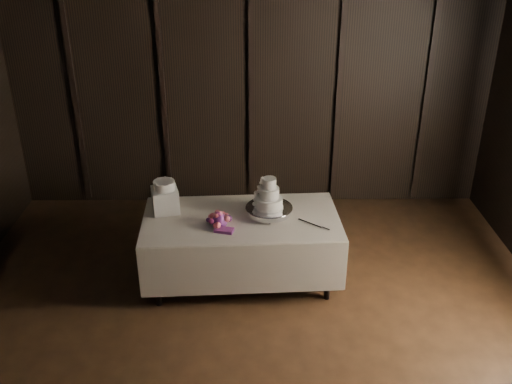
% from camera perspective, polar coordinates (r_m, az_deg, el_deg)
% --- Properties ---
extents(room, '(6.08, 7.08, 3.08)m').
position_cam_1_polar(room, '(4.01, -0.48, -4.44)').
color(room, black).
rests_on(room, ground).
extents(display_table, '(2.04, 1.14, 0.76)m').
position_cam_1_polar(display_table, '(5.95, -1.45, -5.48)').
color(display_table, beige).
rests_on(display_table, ground).
extents(cake_stand, '(0.62, 0.62, 0.09)m').
position_cam_1_polar(cake_stand, '(5.80, 1.31, -1.93)').
color(cake_stand, silver).
rests_on(cake_stand, display_table).
extents(wedding_cake, '(0.31, 0.27, 0.33)m').
position_cam_1_polar(wedding_cake, '(5.71, 1.10, -0.46)').
color(wedding_cake, white).
rests_on(wedding_cake, cake_stand).
extents(bouquet, '(0.38, 0.46, 0.19)m').
position_cam_1_polar(bouquet, '(5.62, -3.69, -2.78)').
color(bouquet, '#E2555F').
rests_on(bouquet, display_table).
extents(box_pedestal, '(0.32, 0.32, 0.25)m').
position_cam_1_polar(box_pedestal, '(5.92, -9.06, -0.81)').
color(box_pedestal, white).
rests_on(box_pedestal, display_table).
extents(small_cake, '(0.26, 0.26, 0.09)m').
position_cam_1_polar(small_cake, '(5.85, -9.18, 0.67)').
color(small_cake, white).
rests_on(small_cake, box_pedestal).
extents(cake_knife, '(0.30, 0.25, 0.01)m').
position_cam_1_polar(cake_knife, '(5.69, 5.42, -3.14)').
color(cake_knife, silver).
rests_on(cake_knife, display_table).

